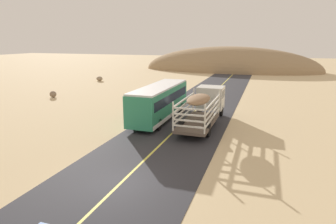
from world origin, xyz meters
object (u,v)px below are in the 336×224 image
Objects in this scene: boulder_near_shoulder at (99,79)px; livestock_truck at (206,102)px; boulder_mid_field at (53,94)px; bus at (160,101)px.

livestock_truck is at bearing -39.87° from boulder_near_shoulder.
livestock_truck is 31.24m from boulder_near_shoulder.
boulder_mid_field is (-21.37, 4.55, -1.37)m from livestock_truck.
boulder_mid_field is at bearing -80.50° from boulder_near_shoulder.
livestock_truck is 21.89m from boulder_mid_field.
boulder_mid_field is (-17.07, 5.44, -1.33)m from bus.
bus is 8.80× the size of boulder_near_shoulder.
boulder_near_shoulder is 15.67m from boulder_mid_field.
bus is at bearing -17.66° from boulder_mid_field.
bus is 11.32× the size of boulder_mid_field.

